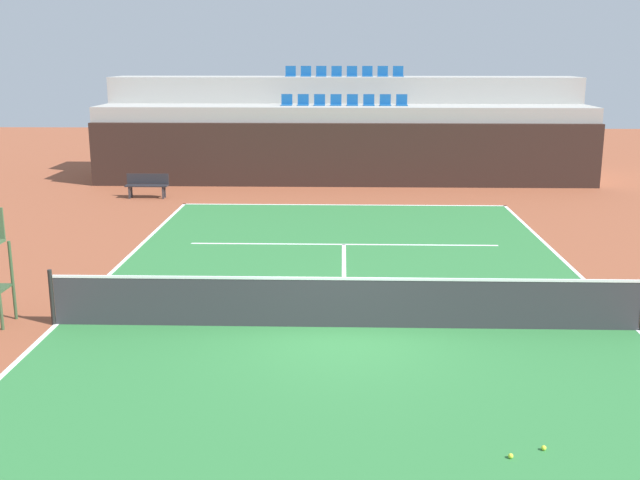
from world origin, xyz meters
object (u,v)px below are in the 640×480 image
object	(u,v)px
tennis_net	(344,302)
tennis_ball_0	(511,456)
tennis_ball_1	(544,448)
player_bench	(147,184)

from	to	relation	value
tennis_net	tennis_ball_0	world-z (taller)	tennis_net
tennis_ball_1	player_bench	bearing A→B (deg)	118.47
player_bench	tennis_ball_1	distance (m)	20.09
tennis_net	player_bench	size ratio (longest dim) A/B	7.39
tennis_net	tennis_ball_0	xyz separation A→B (m)	(2.10, -4.72, -0.47)
player_bench	tennis_ball_1	bearing A→B (deg)	-61.53
player_bench	tennis_ball_1	world-z (taller)	player_bench
tennis_ball_1	tennis_ball_0	bearing A→B (deg)	-155.38
tennis_net	player_bench	xyz separation A→B (m)	(-7.00, 13.15, -0.00)
player_bench	tennis_ball_0	world-z (taller)	player_bench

